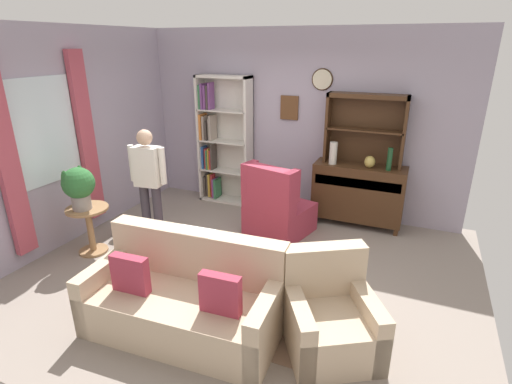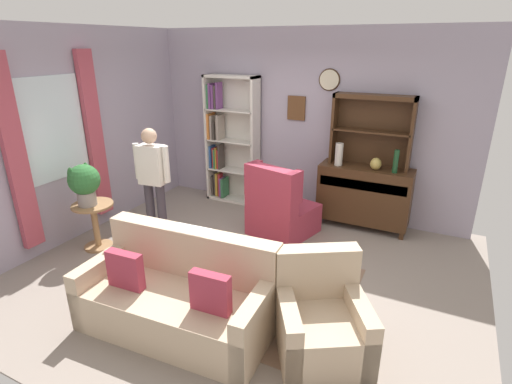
{
  "view_description": "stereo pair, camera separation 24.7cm",
  "coord_description": "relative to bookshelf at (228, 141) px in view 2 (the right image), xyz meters",
  "views": [
    {
      "loc": [
        1.78,
        -3.74,
        2.57
      ],
      "look_at": [
        0.1,
        0.2,
        0.95
      ],
      "focal_mm": 27.73,
      "sensor_mm": 36.0,
      "label": 1
    },
    {
      "loc": [
        2.0,
        -3.64,
        2.57
      ],
      "look_at": [
        0.1,
        0.2,
        0.95
      ],
      "focal_mm": 27.73,
      "sensor_mm": 36.0,
      "label": 2
    }
  ],
  "objects": [
    {
      "name": "sideboard",
      "position": [
        2.31,
        -0.09,
        -0.53
      ],
      "size": [
        1.3,
        0.45,
        0.92
      ],
      "color": "#422816",
      "rests_on": "ground_plane"
    },
    {
      "name": "wall_back",
      "position": [
        1.28,
        0.19,
        0.37
      ],
      "size": [
        5.0,
        0.09,
        2.8
      ],
      "color": "#A399AD",
      "rests_on": "ground_plane"
    },
    {
      "name": "couch_floral",
      "position": [
        1.23,
        -3.09,
        -0.73
      ],
      "size": [
        1.85,
        0.95,
        0.9
      ],
      "color": "#C6AD8E",
      "rests_on": "ground_plane"
    },
    {
      "name": "book_stack",
      "position": [
        1.64,
        -2.27,
        -0.58
      ],
      "size": [
        0.22,
        0.14,
        0.08
      ],
      "color": "#284C8C",
      "rests_on": "coffee_table"
    },
    {
      "name": "sideboard_hutch",
      "position": [
        2.31,
        0.02,
        0.52
      ],
      "size": [
        1.1,
        0.26,
        1.0
      ],
      "color": "#422816",
      "rests_on": "sideboard"
    },
    {
      "name": "bottle_wine",
      "position": [
        2.7,
        -0.17,
        0.04
      ],
      "size": [
        0.07,
        0.07,
        0.32
      ],
      "primitive_type": "cylinder",
      "color": "#194223",
      "rests_on": "sideboard"
    },
    {
      "name": "wall_left",
      "position": [
        -1.24,
        -1.99,
        0.36
      ],
      "size": [
        0.16,
        4.2,
        2.8
      ],
      "color": "#A399AD",
      "rests_on": "ground_plane"
    },
    {
      "name": "vase_round",
      "position": [
        2.44,
        -0.15,
        -0.03
      ],
      "size": [
        0.15,
        0.15,
        0.17
      ],
      "primitive_type": "ellipsoid",
      "color": "tan",
      "rests_on": "sideboard"
    },
    {
      "name": "coffee_table",
      "position": [
        1.52,
        -2.29,
        -0.68
      ],
      "size": [
        0.8,
        0.5,
        0.42
      ],
      "color": "#422816",
      "rests_on": "ground_plane"
    },
    {
      "name": "area_rug",
      "position": [
        1.48,
        -2.24,
        -1.03
      ],
      "size": [
        2.32,
        1.89,
        0.01
      ],
      "primitive_type": "cube",
      "color": "#846651",
      "rests_on": "ground_plane"
    },
    {
      "name": "armchair_floral",
      "position": [
        2.54,
        -2.8,
        -0.75
      ],
      "size": [
        1.04,
        1.05,
        0.88
      ],
      "color": "#C6AD8E",
      "rests_on": "ground_plane"
    },
    {
      "name": "vase_tall",
      "position": [
        1.92,
        -0.17,
        0.04
      ],
      "size": [
        0.11,
        0.11,
        0.32
      ],
      "primitive_type": "cylinder",
      "color": "beige",
      "rests_on": "sideboard"
    },
    {
      "name": "plant_stand",
      "position": [
        -0.7,
        -2.3,
        -0.65
      ],
      "size": [
        0.52,
        0.52,
        0.63
      ],
      "color": "#997047",
      "rests_on": "ground_plane"
    },
    {
      "name": "potted_plant_large",
      "position": [
        -0.72,
        -2.36,
        -0.1
      ],
      "size": [
        0.39,
        0.39,
        0.54
      ],
      "color": "gray",
      "rests_on": "plant_stand"
    },
    {
      "name": "wingback_chair",
      "position": [
        1.33,
        -0.89,
        -0.65
      ],
      "size": [
        0.95,
        0.97,
        1.05
      ],
      "color": "#A33347",
      "rests_on": "ground_plane"
    },
    {
      "name": "bookshelf",
      "position": [
        0.0,
        0.0,
        0.0
      ],
      "size": [
        0.9,
        0.3,
        2.1
      ],
      "color": "silver",
      "rests_on": "ground_plane"
    },
    {
      "name": "person_reading",
      "position": [
        -0.14,
        -1.75,
        -0.13
      ],
      "size": [
        0.53,
        0.24,
        1.56
      ],
      "color": "#38333D",
      "rests_on": "ground_plane"
    },
    {
      "name": "potted_plant_small",
      "position": [
        -0.65,
        -1.85,
        -0.88
      ],
      "size": [
        0.2,
        0.2,
        0.27
      ],
      "color": "beige",
      "rests_on": "ground_plane"
    },
    {
      "name": "ground_plane",
      "position": [
        1.28,
        -1.94,
        -1.05
      ],
      "size": [
        5.4,
        4.6,
        0.02
      ],
      "primitive_type": "cube",
      "color": "gray"
    }
  ]
}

